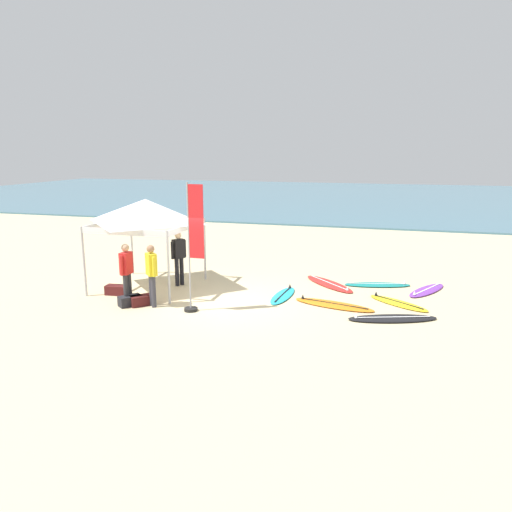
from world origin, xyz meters
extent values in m
plane|color=beige|center=(0.00, 0.00, 0.00)|extent=(80.00, 80.00, 0.00)
cube|color=teal|center=(0.00, 32.19, 0.05)|extent=(80.00, 36.00, 0.10)
cylinder|color=#B7B7BC|center=(-4.16, -0.57, 1.02)|extent=(0.07, 0.07, 2.05)
cylinder|color=#B7B7BC|center=(-1.48, -0.57, 1.02)|extent=(0.07, 0.07, 2.05)
cylinder|color=#B7B7BC|center=(-4.16, 2.11, 1.02)|extent=(0.07, 0.07, 2.05)
cylinder|color=#B7B7BC|center=(-1.48, 2.11, 1.02)|extent=(0.07, 0.07, 2.05)
cube|color=white|center=(-2.82, -0.57, 1.96)|extent=(2.68, 0.03, 0.18)
cube|color=white|center=(-2.82, 2.11, 1.96)|extent=(2.68, 0.03, 0.18)
cube|color=white|center=(-4.16, 0.77, 1.96)|extent=(0.03, 2.68, 0.18)
cube|color=white|center=(-1.48, 0.77, 1.96)|extent=(0.03, 2.68, 0.18)
pyramid|color=white|center=(-2.82, 0.77, 2.40)|extent=(2.80, 2.80, 0.70)
ellipsoid|color=yellow|center=(4.65, 1.11, 0.04)|extent=(1.81, 1.52, 0.07)
cube|color=black|center=(4.65, 1.11, 0.07)|extent=(1.31, 0.98, 0.01)
cone|color=black|center=(4.03, 1.57, 0.13)|extent=(0.09, 0.09, 0.12)
ellipsoid|color=red|center=(2.54, 2.56, 0.04)|extent=(2.00, 2.06, 0.07)
cube|color=white|center=(2.54, 2.56, 0.07)|extent=(1.35, 1.42, 0.01)
cone|color=white|center=(3.18, 1.89, 0.13)|extent=(0.09, 0.09, 0.12)
ellipsoid|color=orange|center=(2.94, 0.48, 0.04)|extent=(2.36, 1.15, 0.07)
cube|color=black|center=(2.94, 0.48, 0.07)|extent=(1.89, 0.51, 0.01)
cone|color=black|center=(2.04, 0.70, 0.13)|extent=(0.09, 0.09, 0.12)
ellipsoid|color=#19847F|center=(4.02, 2.87, 0.04)|extent=(2.13, 1.02, 0.07)
cube|color=white|center=(4.02, 2.87, 0.07)|extent=(1.71, 0.45, 0.01)
cone|color=white|center=(4.84, 3.07, 0.13)|extent=(0.09, 0.09, 0.12)
ellipsoid|color=purple|center=(5.49, 2.65, 0.04)|extent=(1.41, 1.99, 0.07)
cube|color=white|center=(5.49, 2.65, 0.07)|extent=(0.84, 1.49, 0.01)
cone|color=white|center=(5.10, 1.94, 0.13)|extent=(0.09, 0.09, 0.12)
ellipsoid|color=#23B2CC|center=(1.41, 0.93, 0.04)|extent=(0.62, 1.84, 0.07)
cube|color=black|center=(1.41, 0.93, 0.07)|extent=(0.16, 1.54, 0.01)
cone|color=black|center=(1.46, 1.67, 0.13)|extent=(0.09, 0.09, 0.12)
ellipsoid|color=black|center=(4.50, -0.23, 0.04)|extent=(2.34, 1.30, 0.07)
cube|color=white|center=(4.50, -0.23, 0.07)|extent=(1.84, 0.65, 0.01)
cone|color=white|center=(3.62, -0.52, 0.13)|extent=(0.09, 0.09, 0.12)
cylinder|color=#2D2D33|center=(-2.55, -1.04, 0.44)|extent=(0.13, 0.13, 0.88)
cylinder|color=#2D2D33|center=(-2.55, -0.86, 0.44)|extent=(0.13, 0.13, 0.88)
cube|color=red|center=(-2.55, -0.95, 1.18)|extent=(0.23, 0.37, 0.60)
sphere|color=tan|center=(-2.55, -0.95, 1.60)|extent=(0.21, 0.21, 0.21)
cylinder|color=red|center=(-2.55, -1.18, 1.16)|extent=(0.09, 0.09, 0.54)
cylinder|color=red|center=(-2.54, -0.72, 1.16)|extent=(0.09, 0.09, 0.54)
cylinder|color=#383842|center=(-1.75, -0.97, 0.44)|extent=(0.13, 0.13, 0.88)
cylinder|color=#383842|center=(-1.88, -0.84, 0.44)|extent=(0.13, 0.13, 0.88)
cube|color=yellow|center=(-1.82, -0.90, 1.18)|extent=(0.41, 0.41, 0.60)
sphere|color=#9E7051|center=(-1.82, -0.90, 1.60)|extent=(0.21, 0.21, 0.21)
cylinder|color=yellow|center=(-1.66, -1.06, 1.16)|extent=(0.09, 0.09, 0.54)
cylinder|color=yellow|center=(-1.98, -0.74, 1.16)|extent=(0.09, 0.09, 0.54)
cylinder|color=black|center=(-1.95, 1.30, 0.44)|extent=(0.13, 0.13, 0.88)
cylinder|color=black|center=(-2.04, 1.14, 0.44)|extent=(0.13, 0.13, 0.88)
cube|color=black|center=(-2.00, 1.22, 1.18)|extent=(0.37, 0.42, 0.60)
sphere|color=beige|center=(-2.00, 1.22, 1.60)|extent=(0.21, 0.21, 0.21)
cylinder|color=black|center=(-1.88, 1.42, 1.16)|extent=(0.09, 0.09, 0.54)
cylinder|color=black|center=(-2.11, 1.02, 1.16)|extent=(0.09, 0.09, 0.54)
cylinder|color=#99999E|center=(-0.67, -0.98, 1.70)|extent=(0.04, 0.04, 3.40)
cube|color=red|center=(-0.45, -0.98, 2.40)|extent=(0.40, 0.02, 1.90)
cylinder|color=black|center=(-0.67, -0.98, 0.04)|extent=(0.36, 0.36, 0.08)
cube|color=#232328|center=(-2.45, -1.03, 0.14)|extent=(0.62, 0.67, 0.28)
cube|color=#4C1919|center=(-3.39, -0.21, 0.14)|extent=(0.63, 0.38, 0.28)
cube|color=#4C1919|center=(-2.16, -0.91, 0.14)|extent=(0.65, 0.66, 0.28)
camera|label=1|loc=(4.33, -12.24, 4.18)|focal=33.78mm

